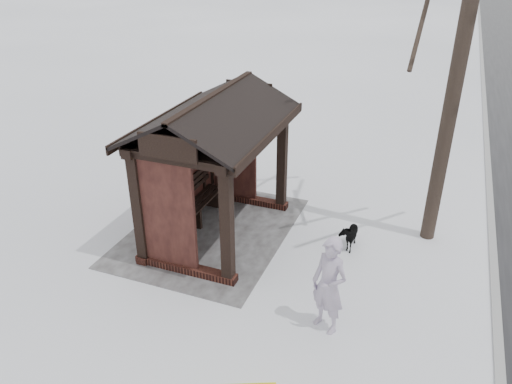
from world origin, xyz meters
TOP-DOWN VIEW (x-y plane):
  - ground at (0.00, 0.00)m, footprint 120.00×120.00m
  - kerb at (0.00, 5.50)m, footprint 120.00×0.15m
  - trampled_patch at (0.00, -0.20)m, footprint 4.20×3.20m
  - bus_shelter at (0.00, -0.16)m, footprint 3.60×2.40m
  - pedestrian at (2.00, 2.87)m, footprint 0.63×0.73m
  - dog at (-0.49, 2.70)m, footprint 0.72×0.35m

SIDE VIEW (x-z plane):
  - ground at x=0.00m, z-range 0.00..0.00m
  - trampled_patch at x=0.00m, z-range 0.00..0.02m
  - kerb at x=0.00m, z-range -0.02..0.04m
  - dog at x=-0.49m, z-range 0.00..0.60m
  - pedestrian at x=2.00m, z-range 0.00..1.70m
  - bus_shelter at x=0.00m, z-range 0.62..3.71m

